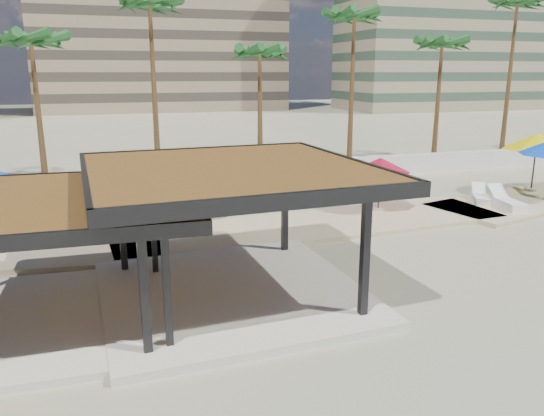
{
  "coord_description": "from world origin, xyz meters",
  "views": [
    {
      "loc": [
        -5.91,
        -11.91,
        6.07
      ],
      "look_at": [
        -0.41,
        5.35,
        1.4
      ],
      "focal_mm": 35.0,
      "sensor_mm": 36.0,
      "label": 1
    }
  ],
  "objects_px": {
    "pavilion_west": "(62,248)",
    "lounger_c": "(506,203)",
    "umbrella_c": "(380,165)",
    "pavilion_central": "(230,220)",
    "lounger_b": "(480,198)"
  },
  "relations": [
    {
      "from": "pavilion_west",
      "to": "lounger_c",
      "type": "distance_m",
      "value": 19.04
    },
    {
      "from": "pavilion_west",
      "to": "lounger_c",
      "type": "relative_size",
      "value": 2.77
    },
    {
      "from": "umbrella_c",
      "to": "lounger_c",
      "type": "bearing_deg",
      "value": -12.7
    },
    {
      "from": "pavilion_central",
      "to": "lounger_b",
      "type": "xyz_separation_m",
      "value": [
        13.52,
        6.61,
        -1.85
      ]
    },
    {
      "from": "pavilion_west",
      "to": "lounger_b",
      "type": "xyz_separation_m",
      "value": [
        17.78,
        6.83,
        -1.57
      ]
    },
    {
      "from": "umbrella_c",
      "to": "pavilion_west",
      "type": "bearing_deg",
      "value": -151.2
    },
    {
      "from": "pavilion_central",
      "to": "lounger_b",
      "type": "bearing_deg",
      "value": 23.36
    },
    {
      "from": "lounger_c",
      "to": "pavilion_west",
      "type": "bearing_deg",
      "value": 117.21
    },
    {
      "from": "lounger_b",
      "to": "umbrella_c",
      "type": "bearing_deg",
      "value": 120.02
    },
    {
      "from": "lounger_b",
      "to": "lounger_c",
      "type": "distance_m",
      "value": 1.33
    },
    {
      "from": "umbrella_c",
      "to": "lounger_b",
      "type": "bearing_deg",
      "value": -0.05
    },
    {
      "from": "pavilion_central",
      "to": "umbrella_c",
      "type": "distance_m",
      "value": 10.52
    },
    {
      "from": "pavilion_central",
      "to": "pavilion_west",
      "type": "distance_m",
      "value": 4.27
    },
    {
      "from": "pavilion_central",
      "to": "lounger_c",
      "type": "relative_size",
      "value": 3.21
    },
    {
      "from": "pavilion_central",
      "to": "lounger_b",
      "type": "height_order",
      "value": "pavilion_central"
    }
  ]
}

